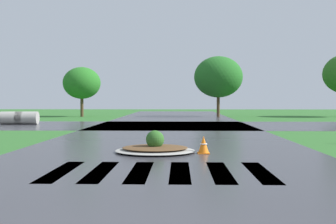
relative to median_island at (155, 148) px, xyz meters
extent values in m
cube|color=#35353A|center=(0.31, 1.15, -0.13)|extent=(9.57, 80.00, 0.01)
cube|color=#35353A|center=(0.31, 12.74, -0.13)|extent=(90.00, 8.61, 0.01)
cube|color=white|center=(-1.94, -3.32, -0.13)|extent=(0.45, 2.81, 0.01)
cube|color=white|center=(-1.04, -3.32, -0.13)|extent=(0.45, 2.81, 0.01)
cube|color=white|center=(-0.14, -3.32, -0.13)|extent=(0.45, 2.81, 0.01)
cube|color=white|center=(0.76, -3.32, -0.13)|extent=(0.45, 2.81, 0.01)
cube|color=white|center=(1.66, -3.32, -0.13)|extent=(0.45, 2.81, 0.01)
cube|color=white|center=(2.56, -3.32, -0.13)|extent=(0.45, 2.81, 0.01)
ellipsoid|color=#9E9B93|center=(0.00, 0.00, -0.08)|extent=(2.45, 2.19, 0.12)
ellipsoid|color=brown|center=(0.00, 0.00, 0.01)|extent=(2.01, 1.79, 0.10)
sphere|color=#2D6023|center=(0.00, 0.00, 0.26)|extent=(0.56, 0.56, 0.56)
cylinder|color=#9E9B93|center=(-10.00, 13.54, 0.28)|extent=(1.42, 0.89, 0.83)
cylinder|color=#9E9B93|center=(-9.05, 13.58, 0.28)|extent=(1.42, 0.89, 0.83)
cone|color=orange|center=(1.47, -0.22, 0.13)|extent=(0.34, 0.34, 0.53)
torus|color=white|center=(1.47, -0.22, 0.15)|extent=(0.22, 0.22, 0.04)
cube|color=orange|center=(1.47, -0.22, -0.12)|extent=(0.36, 0.36, 0.03)
cylinder|color=#4C3823|center=(-8.16, 24.81, 0.81)|extent=(0.28, 0.28, 1.89)
ellipsoid|color=#267021|center=(-8.16, 24.81, 2.95)|extent=(3.41, 3.41, 2.90)
cylinder|color=#4C3823|center=(4.30, 25.16, 0.91)|extent=(0.28, 0.28, 2.09)
ellipsoid|color=#236523|center=(4.30, 25.16, 3.50)|extent=(4.42, 4.42, 3.76)
camera|label=1|loc=(0.75, -12.54, 1.51)|focal=44.04mm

